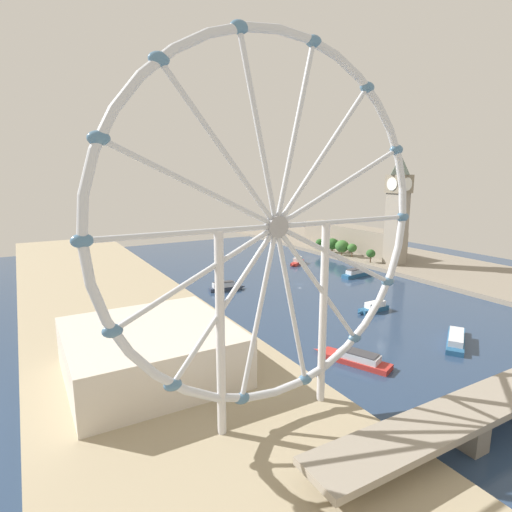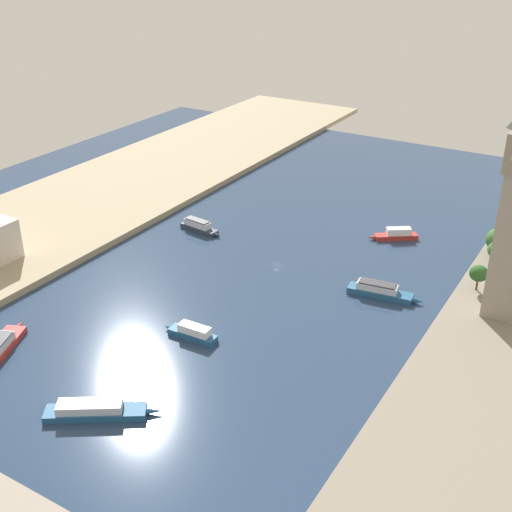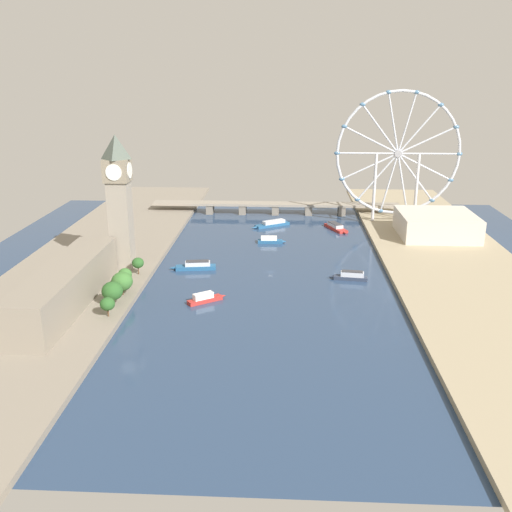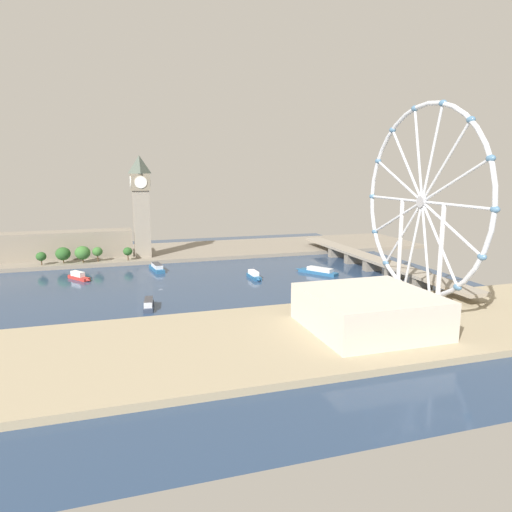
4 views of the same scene
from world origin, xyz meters
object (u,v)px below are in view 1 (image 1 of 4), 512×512
(tour_boat_2, at_px, (355,358))
(tour_boat_4, at_px, (374,307))
(ferris_wheel, at_px, (276,229))
(parliament_block, at_px, (351,238))
(clock_tower, at_px, (398,208))
(tour_boat_5, at_px, (357,273))
(riverside_hall, at_px, (150,351))
(tour_boat_0, at_px, (456,339))
(tour_boat_3, at_px, (225,287))
(tour_boat_1, at_px, (297,261))

(tour_boat_2, distance_m, tour_boat_4, 66.27)
(tour_boat_2, bearing_deg, tour_boat_4, -74.22)
(ferris_wheel, bearing_deg, tour_boat_2, -159.52)
(parliament_block, distance_m, tour_boat_4, 168.72)
(clock_tower, distance_m, ferris_wheel, 230.49)
(parliament_block, height_order, tour_boat_5, parliament_block)
(riverside_hall, relative_size, tour_boat_2, 1.73)
(tour_boat_4, bearing_deg, tour_boat_0, 87.75)
(ferris_wheel, height_order, tour_boat_5, ferris_wheel)
(ferris_wheel, xyz_separation_m, tour_boat_4, (-100.32, -59.64, -55.91))
(riverside_hall, xyz_separation_m, tour_boat_3, (-73.41, -92.87, -9.26))
(ferris_wheel, relative_size, tour_boat_1, 5.01)
(riverside_hall, relative_size, tour_boat_0, 1.72)
(clock_tower, xyz_separation_m, tour_boat_5, (44.54, 6.45, -43.99))
(clock_tower, xyz_separation_m, tour_boat_3, (142.04, -7.83, -43.97))
(tour_boat_2, bearing_deg, riverside_hall, 48.12)
(parliament_block, distance_m, ferris_wheel, 283.77)
(parliament_block, relative_size, ferris_wheel, 1.06)
(riverside_hall, distance_m, tour_boat_1, 206.08)
(tour_boat_1, height_order, tour_boat_2, tour_boat_1)
(tour_boat_2, xyz_separation_m, tour_boat_3, (-0.54, -117.84, 0.35))
(clock_tower, xyz_separation_m, parliament_block, (-12.97, -63.90, -32.36))
(clock_tower, bearing_deg, tour_boat_2, 37.66)
(ferris_wheel, distance_m, riverside_hall, 67.88)
(tour_boat_5, bearing_deg, tour_boat_3, 163.91)
(clock_tower, xyz_separation_m, ferris_wheel, (191.20, 128.18, 11.76))
(riverside_hall, xyz_separation_m, tour_boat_2, (-72.87, 24.98, -9.61))
(tour_boat_3, xyz_separation_m, tour_boat_5, (-97.50, 14.28, -0.02))
(parliament_block, xyz_separation_m, riverside_hall, (228.42, 148.94, -2.34))
(tour_boat_0, distance_m, tour_boat_2, 52.03)
(parliament_block, distance_m, tour_boat_1, 73.89)
(tour_boat_4, bearing_deg, tour_boat_3, -58.23)
(tour_boat_1, relative_size, tour_boat_4, 0.98)
(tour_boat_0, xyz_separation_m, tour_boat_2, (51.52, -7.26, -0.01))
(clock_tower, bearing_deg, riverside_hall, 21.54)
(tour_boat_1, height_order, tour_boat_3, tour_boat_3)
(parliament_block, distance_m, riverside_hall, 272.69)
(ferris_wheel, height_order, tour_boat_4, ferris_wheel)
(parliament_block, bearing_deg, tour_boat_3, 19.89)
(tour_boat_0, bearing_deg, ferris_wheel, 152.85)
(riverside_hall, bearing_deg, clock_tower, -158.46)
(clock_tower, distance_m, tour_boat_3, 148.89)
(clock_tower, height_order, ferris_wheel, ferris_wheel)
(parliament_block, relative_size, tour_boat_4, 5.22)
(clock_tower, bearing_deg, tour_boat_1, -39.41)
(ferris_wheel, height_order, tour_boat_1, ferris_wheel)
(tour_boat_5, bearing_deg, tour_boat_4, -134.50)
(tour_boat_0, bearing_deg, tour_boat_4, 56.43)
(clock_tower, distance_m, tour_boat_4, 122.09)
(parliament_block, xyz_separation_m, tour_boat_3, (155.01, 56.07, -11.61))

